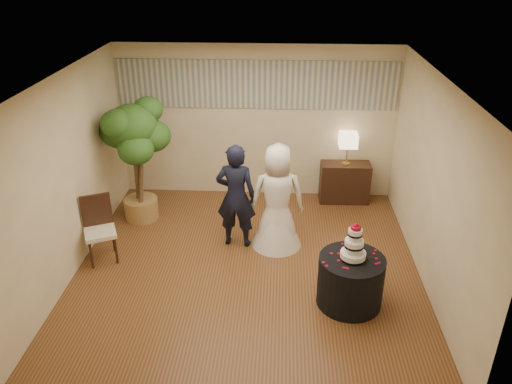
# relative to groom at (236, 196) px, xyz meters

# --- Properties ---
(floor) EXTENTS (5.00, 5.00, 0.00)m
(floor) POSITION_rel_groom_xyz_m (0.22, -0.65, -0.84)
(floor) COLOR brown
(floor) RESTS_ON ground
(ceiling) EXTENTS (5.00, 5.00, 0.00)m
(ceiling) POSITION_rel_groom_xyz_m (0.22, -0.65, 1.96)
(ceiling) COLOR white
(ceiling) RESTS_ON wall_back
(wall_back) EXTENTS (5.00, 0.06, 2.80)m
(wall_back) POSITION_rel_groom_xyz_m (0.22, 1.85, 0.56)
(wall_back) COLOR beige
(wall_back) RESTS_ON ground
(wall_front) EXTENTS (5.00, 0.06, 2.80)m
(wall_front) POSITION_rel_groom_xyz_m (0.22, -3.15, 0.56)
(wall_front) COLOR beige
(wall_front) RESTS_ON ground
(wall_left) EXTENTS (0.06, 5.00, 2.80)m
(wall_left) POSITION_rel_groom_xyz_m (-2.28, -0.65, 0.56)
(wall_left) COLOR beige
(wall_left) RESTS_ON ground
(wall_right) EXTENTS (0.06, 5.00, 2.80)m
(wall_right) POSITION_rel_groom_xyz_m (2.72, -0.65, 0.56)
(wall_right) COLOR beige
(wall_right) RESTS_ON ground
(mural_border) EXTENTS (4.90, 0.02, 0.85)m
(mural_border) POSITION_rel_groom_xyz_m (0.22, 1.83, 1.26)
(mural_border) COLOR #9E9F90
(mural_border) RESTS_ON wall_back
(groom) EXTENTS (0.65, 0.46, 1.69)m
(groom) POSITION_rel_groom_xyz_m (0.00, 0.00, 0.00)
(groom) COLOR black
(groom) RESTS_ON floor
(bride) EXTENTS (0.87, 0.83, 1.69)m
(bride) POSITION_rel_groom_xyz_m (0.63, 0.01, 0.00)
(bride) COLOR white
(bride) RESTS_ON floor
(cake_table) EXTENTS (0.90, 0.90, 0.70)m
(cake_table) POSITION_rel_groom_xyz_m (1.62, -1.38, -0.50)
(cake_table) COLOR black
(cake_table) RESTS_ON floor
(wedding_cake) EXTENTS (0.33, 0.33, 0.52)m
(wedding_cake) POSITION_rel_groom_xyz_m (1.62, -1.38, 0.11)
(wedding_cake) COLOR white
(wedding_cake) RESTS_ON cake_table
(console) EXTENTS (0.90, 0.41, 0.74)m
(console) POSITION_rel_groom_xyz_m (1.85, 1.59, -0.47)
(console) COLOR black
(console) RESTS_ON floor
(table_lamp) EXTENTS (0.32, 0.32, 0.58)m
(table_lamp) POSITION_rel_groom_xyz_m (1.85, 1.59, 0.19)
(table_lamp) COLOR tan
(table_lamp) RESTS_ON console
(ficus_tree) EXTENTS (1.34, 1.34, 2.15)m
(ficus_tree) POSITION_rel_groom_xyz_m (-1.73, 0.74, 0.23)
(ficus_tree) COLOR #2B581D
(ficus_tree) RESTS_ON floor
(side_chair) EXTENTS (0.62, 0.63, 1.01)m
(side_chair) POSITION_rel_groom_xyz_m (-1.97, -0.56, -0.34)
(side_chair) COLOR black
(side_chair) RESTS_ON floor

